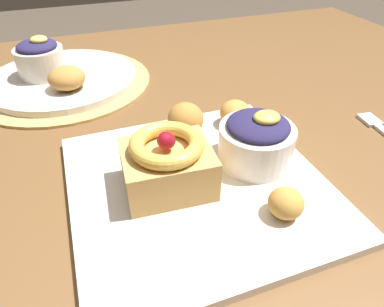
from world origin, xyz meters
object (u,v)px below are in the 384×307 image
Objects in this scene: fritter_middle at (186,119)px; back_pastry at (67,78)px; back_ramekin at (40,58)px; fork at (384,131)px; fritter_front at (286,203)px; fritter_back at (235,113)px; front_plate at (198,185)px; cake_slice at (167,164)px; berry_ramekin at (256,140)px; back_plate at (63,78)px.

back_pastry is (-0.15, 0.20, 0.00)m from fritter_middle.
back_ramekin is 0.60m from fork.
back_pastry is (-0.20, 0.38, 0.01)m from fritter_front.
front_plate is at bearing -133.84° from fritter_back.
fritter_middle is at bearing -55.30° from back_ramekin.
cake_slice reaches higher than berry_ramekin.
front_plate is at bearing 100.13° from fork.
back_plate is (-0.23, 0.26, -0.02)m from fritter_back.
back_ramekin is at bearing 124.70° from fritter_middle.
cake_slice is 0.31m from back_pastry.
front_plate is 1.08× the size of back_plate.
back_plate reaches higher than front_plate.
fritter_front is 0.73× the size of fritter_middle.
berry_ramekin is 1.82× the size of fritter_middle.
berry_ramekin is 0.75× the size of fork.
fritter_middle reaches higher than fritter_back.
back_ramekin is at bearing 117.22° from fritter_front.
back_pastry is at bearing -61.99° from back_ramekin.
back_plate is 0.05m from back_ramekin.
fritter_front is at bearing -62.78° from back_ramekin.
back_ramekin reaches higher than back_plate.
fritter_back reaches higher than fritter_front.
fritter_front is 0.44× the size of back_ramekin.
back_plate is (-0.14, 0.36, 0.01)m from front_plate.
back_plate is 4.41× the size of back_pastry.
fork is (0.23, 0.01, -0.04)m from berry_ramekin.
front_plate is at bearing -8.10° from cake_slice.
fritter_middle is 0.30m from back_plate.
fritter_front is 0.14× the size of back_plate.
fritter_front reaches higher than fork.
back_plate is at bearing 114.67° from fritter_front.
cake_slice reaches higher than fritter_front.
fritter_middle is (-0.06, 0.09, -0.01)m from berry_ramekin.
back_plate is at bearing 131.78° from fritter_back.
front_plate is 0.39m from back_plate.
back_plate is at bearing 122.11° from berry_ramekin.
back_ramekin is (-0.25, 0.36, 0.01)m from berry_ramekin.
front_plate is 2.35× the size of fork.
berry_ramekin reaches higher than back_pastry.
fork is (0.24, 0.10, -0.03)m from fritter_front.
fritter_front is 0.61× the size of back_pastry.
back_pastry is (-0.13, 0.30, 0.03)m from front_plate.
back_ramekin is 0.68× the size of fork.
cake_slice is at bearing -70.46° from back_ramekin.
back_ramekin reaches higher than fritter_middle.
berry_ramekin is 0.44m from back_ramekin.
fork is (0.44, -0.28, -0.03)m from back_pastry.
fritter_back is (0.10, 0.10, 0.03)m from front_plate.
fritter_back is at bearing 80.83° from fritter_front.
cake_slice is 0.11m from fritter_middle.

